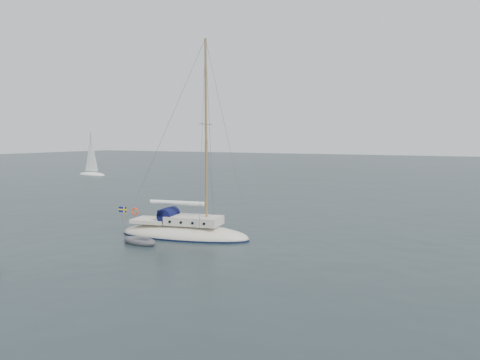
% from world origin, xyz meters
% --- Properties ---
extents(ground, '(300.00, 300.00, 0.00)m').
position_xyz_m(ground, '(0.00, 0.00, 0.00)').
color(ground, black).
rests_on(ground, ground).
extents(sailboat, '(9.43, 2.82, 13.43)m').
position_xyz_m(sailboat, '(-3.81, 0.40, 1.02)').
color(sailboat, beige).
rests_on(sailboat, ground).
extents(dinghy, '(2.52, 1.14, 0.36)m').
position_xyz_m(dinghy, '(-5.25, -2.45, 0.16)').
color(dinghy, '#4A4A4E').
rests_on(dinghy, ground).
extents(distant_yacht_a, '(5.89, 3.14, 7.81)m').
position_xyz_m(distant_yacht_a, '(-46.36, 35.08, 3.34)').
color(distant_yacht_a, white).
rests_on(distant_yacht_a, ground).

